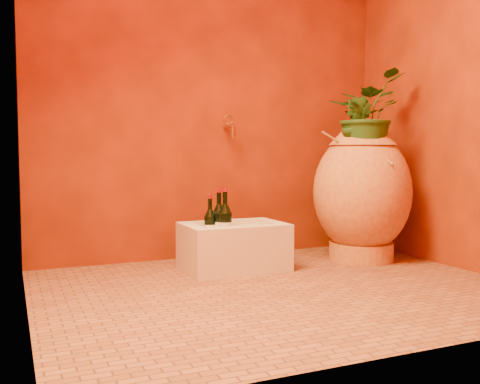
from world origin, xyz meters
name	(u,v)px	position (x,y,z in m)	size (l,w,h in m)	color
floor	(282,288)	(0.00, 0.00, 0.00)	(2.50, 2.50, 0.00)	#995832
wall_back	(214,75)	(0.00, 1.00, 1.25)	(2.50, 0.02, 2.50)	#5A1C05
wall_left	(20,25)	(-1.25, 0.00, 1.25)	(0.02, 2.00, 2.50)	#5A1C05
wall_right	(466,65)	(1.25, 0.00, 1.25)	(0.02, 2.00, 2.50)	#5A1C05
amphora	(362,192)	(0.85, 0.47, 0.46)	(0.81, 0.81, 0.93)	gold
stone_basin	(234,247)	(-0.05, 0.53, 0.14)	(0.61, 0.42, 0.29)	beige
wine_bottle_a	(210,227)	(-0.19, 0.58, 0.27)	(0.08, 0.08, 0.31)	black
wine_bottle_b	(219,224)	(-0.13, 0.58, 0.28)	(0.08, 0.08, 0.34)	black
wine_bottle_c	(225,225)	(-0.12, 0.51, 0.28)	(0.09, 0.09, 0.35)	black
wall_tap	(229,125)	(0.08, 0.92, 0.90)	(0.07, 0.15, 0.17)	#A16725
plant_main	(365,114)	(0.84, 0.44, 0.97)	(0.50, 0.43, 0.55)	#1D4619
plant_side	(356,125)	(0.75, 0.41, 0.90)	(0.19, 0.16, 0.35)	#1D4619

